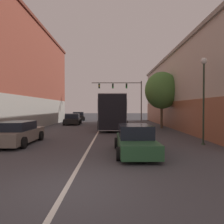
{
  "coord_description": "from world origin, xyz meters",
  "views": [
    {
      "loc": [
        1.23,
        -5.71,
        2.16
      ],
      "look_at": [
        1.26,
        16.12,
        1.73
      ],
      "focal_mm": 35.0,
      "sensor_mm": 36.0,
      "label": 1
    }
  ],
  "objects": [
    {
      "name": "parked_car_left_near",
      "position": [
        -4.33,
        7.18,
        0.65
      ],
      "size": [
        1.98,
        4.68,
        1.35
      ],
      "rotation": [
        0.0,
        0.0,
        1.58
      ],
      "color": "slate",
      "rests_on": "ground_plane"
    },
    {
      "name": "parked_car_left_mid",
      "position": [
        -4.49,
        31.37,
        0.68
      ],
      "size": [
        2.46,
        4.04,
        1.44
      ],
      "rotation": [
        0.0,
        0.0,
        1.68
      ],
      "color": "black",
      "rests_on": "ground_plane"
    },
    {
      "name": "traffic_signal_gantry",
      "position": [
        3.36,
        30.58,
        4.92
      ],
      "size": [
        8.34,
        0.36,
        6.6
      ],
      "color": "#514C47",
      "rests_on": "ground_plane"
    },
    {
      "name": "street_tree_near",
      "position": [
        6.49,
        17.38,
        3.99
      ],
      "size": [
        3.55,
        3.19,
        5.95
      ],
      "color": "brown",
      "rests_on": "ground_plane"
    },
    {
      "name": "street_lamp",
      "position": [
        6.58,
        7.02,
        3.29
      ],
      "size": [
        0.38,
        0.38,
        5.08
      ],
      "color": "#233323",
      "rests_on": "ground_plane"
    },
    {
      "name": "parked_car_left_far",
      "position": [
        -3.85,
        22.42,
        0.66
      ],
      "size": [
        2.3,
        4.36,
        1.38
      ],
      "rotation": [
        0.0,
        0.0,
        1.64
      ],
      "color": "black",
      "rests_on": "ground_plane"
    },
    {
      "name": "building_right_storefront",
      "position": [
        11.95,
        18.6,
        4.12
      ],
      "size": [
        9.34,
        28.43,
        8.01
      ],
      "color": "beige",
      "rests_on": "ground_plane"
    },
    {
      "name": "lane_center_line",
      "position": [
        0.0,
        17.3,
        0.0
      ],
      "size": [
        0.14,
        46.6,
        0.01
      ],
      "color": "silver",
      "rests_on": "ground_plane"
    },
    {
      "name": "ground_plane",
      "position": [
        0.0,
        0.0,
        0.0
      ],
      "size": [
        160.0,
        160.0,
        0.0
      ],
      "primitive_type": "plane",
      "color": "#424247"
    },
    {
      "name": "hatchback_foreground",
      "position": [
        2.34,
        4.59,
        0.63
      ],
      "size": [
        1.95,
        4.43,
        1.34
      ],
      "rotation": [
        0.0,
        0.0,
        1.58
      ],
      "color": "#285633",
      "rests_on": "ground_plane"
    },
    {
      "name": "bus",
      "position": [
        1.32,
        17.71,
        1.89
      ],
      "size": [
        2.87,
        10.76,
        3.37
      ],
      "rotation": [
        0.0,
        0.0,
        1.56
      ],
      "color": "#B7B7BC",
      "rests_on": "ground_plane"
    }
  ]
}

